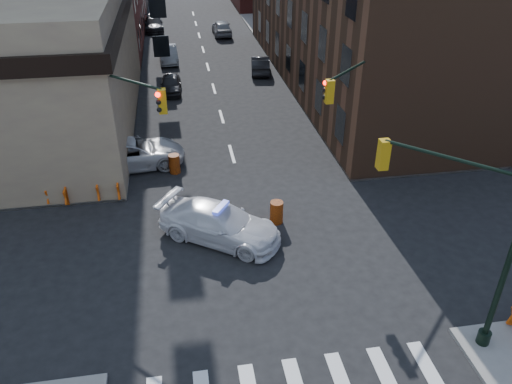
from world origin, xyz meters
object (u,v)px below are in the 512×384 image
object	(u,v)px
parked_car_wnear	(171,84)
barricade_nw_a	(109,190)
parked_car_wfar	(168,54)
pedestrian_a	(116,148)
pedestrian_b	(10,187)
barrel_bank	(174,164)
parked_car_enear	(260,64)
police_car	(220,223)
barrel_road	(277,212)
pickup	(132,153)

from	to	relation	value
parked_car_wnear	barricade_nw_a	xyz separation A→B (m)	(-3.41, -16.00, -0.02)
parked_car_wfar	pedestrian_a	bearing A→B (deg)	-101.91
pedestrian_b	barrel_bank	size ratio (longest dim) A/B	1.67
parked_car_enear	barrel_bank	world-z (taller)	parked_car_enear
parked_car_wfar	pedestrian_a	world-z (taller)	pedestrian_a
parked_car_enear	barrel_bank	bearing A→B (deg)	73.60
parked_car_enear	pedestrian_b	size ratio (longest dim) A/B	2.41
barrel_bank	parked_car_wnear	bearing A→B (deg)	89.75
police_car	parked_car_enear	distance (m)	24.91
parked_car_enear	barrel_road	world-z (taller)	parked_car_enear
parked_car_wnear	barrel_bank	xyz separation A→B (m)	(-0.06, -13.49, -0.12)
parked_car_wnear	parked_car_enear	distance (m)	8.79
pickup	parked_car_enear	bearing A→B (deg)	-38.80
pickup	barricade_nw_a	xyz separation A→B (m)	(-1.01, -3.67, -0.17)
barricade_nw_a	police_car	bearing A→B (deg)	-35.62
pedestrian_a	pedestrian_b	size ratio (longest dim) A/B	1.10
pickup	pedestrian_b	bearing A→B (deg)	113.63
pickup	barrel_road	world-z (taller)	pickup
barrel_bank	barricade_nw_a	bearing A→B (deg)	-143.25
pickup	parked_car_enear	xyz separation A→B (m)	(10.25, 16.29, -0.10)
parked_car_wnear	parked_car_wfar	bearing A→B (deg)	92.17
pickup	pedestrian_a	world-z (taller)	pedestrian_a
barrel_bank	pedestrian_a	bearing A→B (deg)	158.26
parked_car_enear	barrel_road	distance (m)	23.50
parked_car_wnear	pedestrian_a	size ratio (longest dim) A/B	1.96
parked_car_wnear	pedestrian_b	xyz separation A→B (m)	(-8.17, -15.70, 0.39)
parked_car_wfar	barrel_bank	distance (m)	21.92
pedestrian_a	pedestrian_b	world-z (taller)	pedestrian_a
pedestrian_a	pedestrian_b	xyz separation A→B (m)	(-4.91, -3.48, -0.09)
pickup	parked_car_enear	distance (m)	19.24
parked_car_wfar	barrel_road	bearing A→B (deg)	-83.54
barrel_road	barricade_nw_a	bearing A→B (deg)	157.52
parked_car_wnear	barrel_bank	size ratio (longest dim) A/B	3.59
parked_car_wnear	parked_car_wfar	size ratio (longest dim) A/B	0.87
parked_car_wnear	barrel_bank	bearing A→B (deg)	-88.58
parked_car_wnear	parked_car_enear	bearing A→B (deg)	28.42
police_car	pedestrian_a	distance (m)	9.47
pedestrian_b	parked_car_wnear	bearing A→B (deg)	45.95
parked_car_wfar	barricade_nw_a	size ratio (longest dim) A/B	3.38
pedestrian_b	barrel_road	bearing A→B (deg)	-32.38
pickup	barrel_bank	size ratio (longest dim) A/B	5.41
police_car	parked_car_enear	xyz separation A→B (m)	(6.02, 24.17, -0.10)
barrel_road	barrel_bank	size ratio (longest dim) A/B	1.02
pedestrian_a	barrel_bank	distance (m)	3.49
police_car	parked_car_wfar	distance (m)	28.70
parked_car_wnear	barrel_bank	distance (m)	13.49
parked_car_enear	pedestrian_a	distance (m)	19.62
parked_car_enear	barricade_nw_a	size ratio (longest dim) A/B	3.30
pickup	parked_car_wfar	world-z (taller)	pickup
police_car	pedestrian_a	bearing A→B (deg)	66.38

